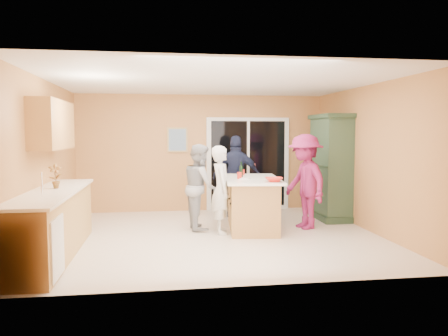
{
  "coord_description": "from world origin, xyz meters",
  "views": [
    {
      "loc": [
        -0.93,
        -7.28,
        1.75
      ],
      "look_at": [
        0.15,
        0.1,
        1.15
      ],
      "focal_mm": 35.0,
      "sensor_mm": 36.0,
      "label": 1
    }
  ],
  "objects": [
    {
      "name": "woman_grey",
      "position": [
        -0.21,
        0.59,
        0.78
      ],
      "size": [
        0.65,
        0.8,
        1.55
      ],
      "primitive_type": "imported",
      "rotation": [
        0.0,
        0.0,
        1.65
      ],
      "color": "#939496",
      "rests_on": "floor"
    },
    {
      "name": "kitchen_island",
      "position": [
        0.72,
        0.44,
        0.44
      ],
      "size": [
        1.16,
        1.87,
        0.93
      ],
      "rotation": [
        0.0,
        0.0,
        -0.12
      ],
      "color": "tan",
      "rests_on": "floor"
    },
    {
      "name": "wall_front",
      "position": [
        0.0,
        -2.5,
        1.3
      ],
      "size": [
        5.5,
        0.1,
        2.6
      ],
      "primitive_type": "cube",
      "color": "#E5A65E",
      "rests_on": "ground"
    },
    {
      "name": "sliding_door",
      "position": [
        1.05,
        2.46,
        1.05
      ],
      "size": [
        1.9,
        0.07,
        2.1
      ],
      "color": "silver",
      "rests_on": "floor"
    },
    {
      "name": "ceiling",
      "position": [
        0.0,
        0.0,
        2.6
      ],
      "size": [
        5.5,
        5.0,
        0.1
      ],
      "primitive_type": "cube",
      "color": "white",
      "rests_on": "wall_back"
    },
    {
      "name": "serving_bowl",
      "position": [
        0.95,
        -0.19,
        0.97
      ],
      "size": [
        0.33,
        0.33,
        0.07
      ],
      "primitive_type": "imported",
      "rotation": [
        0.0,
        0.0,
        -0.12
      ],
      "color": "red",
      "rests_on": "kitchen_island"
    },
    {
      "name": "tumbler_far",
      "position": [
        0.65,
        1.03,
        0.99
      ],
      "size": [
        0.09,
        0.09,
        0.11
      ],
      "primitive_type": "cylinder",
      "rotation": [
        0.0,
        0.0,
        0.27
      ],
      "color": "red",
      "rests_on": "kitchen_island"
    },
    {
      "name": "tumbler_near",
      "position": [
        0.46,
        0.35,
        0.99
      ],
      "size": [
        0.1,
        0.1,
        0.12
      ],
      "primitive_type": "cylinder",
      "rotation": [
        0.0,
        0.0,
        -0.25
      ],
      "color": "red",
      "rests_on": "kitchen_island"
    },
    {
      "name": "green_hutch",
      "position": [
        2.49,
        1.12,
        1.03
      ],
      "size": [
        0.61,
        1.16,
        2.12
      ],
      "color": "#233825",
      "rests_on": "floor"
    },
    {
      "name": "tulip_vase",
      "position": [
        -2.45,
        -0.66,
        1.12
      ],
      "size": [
        0.21,
        0.17,
        0.37
      ],
      "primitive_type": "imported",
      "rotation": [
        0.0,
        0.0,
        0.19
      ],
      "color": "#B11B11",
      "rests_on": "left_cabinet_run"
    },
    {
      "name": "floor",
      "position": [
        0.0,
        0.0,
        0.0
      ],
      "size": [
        5.5,
        5.5,
        0.0
      ],
      "primitive_type": "plane",
      "color": "beige",
      "rests_on": "ground"
    },
    {
      "name": "left_cabinet_run",
      "position": [
        -2.45,
        -1.05,
        0.46
      ],
      "size": [
        0.65,
        3.05,
        1.24
      ],
      "color": "tan",
      "rests_on": "floor"
    },
    {
      "name": "wall_left",
      "position": [
        -2.75,
        0.0,
        1.3
      ],
      "size": [
        0.1,
        5.0,
        2.6
      ],
      "primitive_type": "cube",
      "color": "#E5A65E",
      "rests_on": "ground"
    },
    {
      "name": "wine_bottle",
      "position": [
        0.55,
        0.66,
        1.04
      ],
      "size": [
        0.07,
        0.07,
        0.29
      ],
      "rotation": [
        0.0,
        0.0,
        -0.15
      ],
      "color": "black",
      "rests_on": "kitchen_island"
    },
    {
      "name": "wall_right",
      "position": [
        2.75,
        0.0,
        1.3
      ],
      "size": [
        0.1,
        5.0,
        2.6
      ],
      "primitive_type": "cube",
      "color": "#E5A65E",
      "rests_on": "ground"
    },
    {
      "name": "framed_picture",
      "position": [
        -0.55,
        2.48,
        1.6
      ],
      "size": [
        0.46,
        0.04,
        0.56
      ],
      "color": "#A78B53",
      "rests_on": "wall_back"
    },
    {
      "name": "upper_cabinets",
      "position": [
        -2.58,
        -0.2,
        1.88
      ],
      "size": [
        0.35,
        1.6,
        0.75
      ],
      "primitive_type": "cube",
      "color": "tan",
      "rests_on": "wall_left"
    },
    {
      "name": "white_plate",
      "position": [
        0.55,
        0.36,
        0.94
      ],
      "size": [
        0.25,
        0.25,
        0.01
      ],
      "primitive_type": "cylinder",
      "rotation": [
        0.0,
        0.0,
        -0.25
      ],
      "color": "white",
      "rests_on": "kitchen_island"
    },
    {
      "name": "wall_back",
      "position": [
        0.0,
        2.5,
        1.3
      ],
      "size": [
        5.5,
        0.1,
        2.6
      ],
      "primitive_type": "cube",
      "color": "#E5A65E",
      "rests_on": "ground"
    },
    {
      "name": "woman_navy",
      "position": [
        0.64,
        1.64,
        0.85
      ],
      "size": [
        1.07,
        0.68,
        1.7
      ],
      "primitive_type": "imported",
      "rotation": [
        0.0,
        0.0,
        2.85
      ],
      "color": "#1A1E3A",
      "rests_on": "floor"
    },
    {
      "name": "woman_white",
      "position": [
        0.12,
        0.19,
        0.76
      ],
      "size": [
        0.37,
        0.56,
        1.53
      ],
      "primitive_type": "imported",
      "rotation": [
        0.0,
        0.0,
        1.56
      ],
      "color": "silver",
      "rests_on": "floor"
    },
    {
      "name": "woman_magenta",
      "position": [
        1.68,
        0.35,
        0.86
      ],
      "size": [
        0.89,
        1.24,
        1.73
      ],
      "primitive_type": "imported",
      "rotation": [
        0.0,
        0.0,
        -1.33
      ],
      "color": "#7D1B51",
      "rests_on": "floor"
    }
  ]
}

